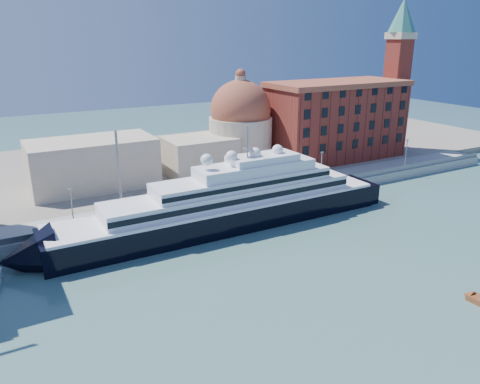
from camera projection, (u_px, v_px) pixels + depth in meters
ground at (295, 271)px, 79.42m from camera, size 400.00×400.00×0.00m
quay at (208, 204)px, 107.16m from camera, size 180.00×10.00×2.50m
land at (150, 165)px, 141.17m from camera, size 260.00×72.00×2.00m
quay_fence at (217, 203)px, 102.85m from camera, size 180.00×0.10×1.20m
superyacht at (214, 210)px, 95.37m from camera, size 81.27×11.27×24.29m
warehouse at (336, 120)px, 142.16m from camera, size 43.00×19.00×23.25m
campanile at (398, 66)px, 148.53m from camera, size 8.40×8.40×47.00m
church at (191, 141)px, 126.68m from camera, size 66.00×18.00×25.50m
lamp_posts at (156, 178)px, 97.13m from camera, size 120.80×2.40×18.00m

